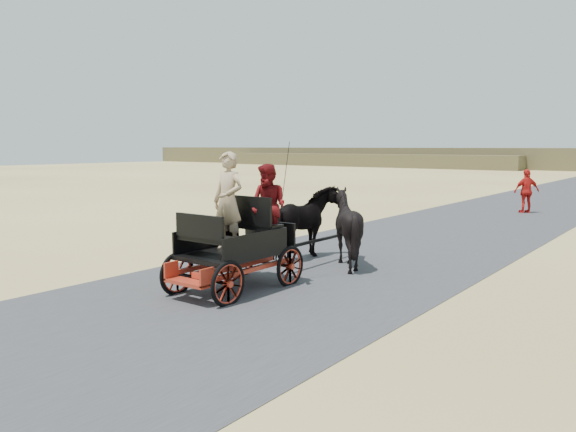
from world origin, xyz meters
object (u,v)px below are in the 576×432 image
Objects in this scene: horse_right at (347,227)px; pedestrian at (527,191)px; horse_left at (306,223)px; carriage at (235,270)px.

pedestrian is at bearing -92.31° from horse_right.
pedestrian is (0.51, 12.67, 0.01)m from horse_right.
horse_left is at bearing 0.00° from horse_right.
horse_left is at bearing 100.39° from carriage.
carriage is 3.09m from horse_left.
pedestrian reaches higher than horse_right.
horse_right is 12.68m from pedestrian.
horse_right is at bearing 79.61° from carriage.
horse_right reaches higher than carriage.
pedestrian is (1.61, 12.67, 0.02)m from horse_left.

